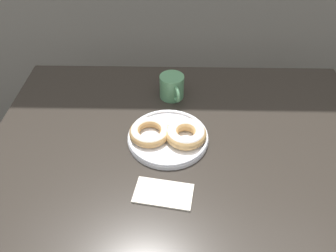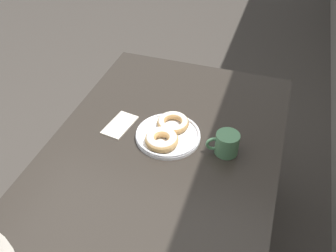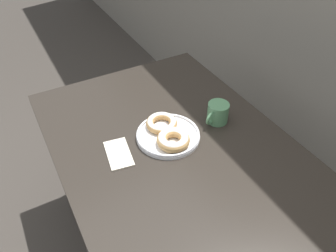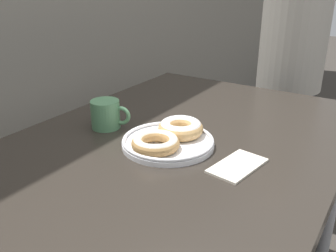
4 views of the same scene
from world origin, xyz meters
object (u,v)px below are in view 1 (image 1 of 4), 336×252
object	(u,v)px
donut_plate	(169,135)
napkin	(163,193)
coffee_mug	(172,87)
dining_table	(185,154)

from	to	relation	value
donut_plate	napkin	xyz separation A→B (m)	(-0.01, -0.21, -0.02)
coffee_mug	napkin	size ratio (longest dim) A/B	0.72
coffee_mug	dining_table	bearing A→B (deg)	-78.87
donut_plate	coffee_mug	bearing A→B (deg)	88.38
dining_table	napkin	xyz separation A→B (m)	(-0.06, -0.21, 0.07)
napkin	coffee_mug	bearing A→B (deg)	87.67
napkin	dining_table	bearing A→B (deg)	73.22
donut_plate	napkin	bearing A→B (deg)	-93.11
donut_plate	coffee_mug	world-z (taller)	coffee_mug
coffee_mug	napkin	world-z (taller)	coffee_mug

